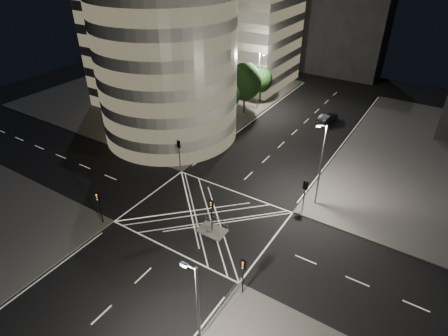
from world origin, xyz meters
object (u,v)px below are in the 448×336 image
Objects in this scene: sedan at (327,118)px; street_lamp_left_far at (259,79)px; traffic_signal_nl at (99,202)px; street_lamp_right_far at (321,163)px; traffic_signal_fl at (179,149)px; street_lamp_right_near at (198,317)px; central_island at (212,231)px; traffic_signal_fr at (305,191)px; traffic_signal_nr at (243,270)px; traffic_signal_island at (212,210)px; street_lamp_left_near at (198,116)px.

street_lamp_left_far is at bearing 17.26° from sedan.
traffic_signal_nl is 0.40× the size of street_lamp_right_far.
street_lamp_right_near is (18.24, -20.80, 2.63)m from traffic_signal_fl.
street_lamp_right_near is at bearing -21.55° from traffic_signal_nl.
central_island is 11.10m from traffic_signal_fr.
traffic_signal_nl is 24.27m from street_lamp_right_far.
traffic_signal_fl is 22.24m from traffic_signal_nr.
traffic_signal_nl is at bearing -90.00° from traffic_signal_fl.
traffic_signal_island is (10.80, -8.30, 0.00)m from traffic_signal_fl.
traffic_signal_fr and traffic_signal_island have the same top height.
traffic_signal_nl is at bearing 158.45° from street_lamp_right_near.
traffic_signal_fr is 0.40× the size of street_lamp_right_near.
street_lamp_right_near is at bearing -84.96° from traffic_signal_nr.
street_lamp_left_near is 1.00× the size of street_lamp_right_near.
traffic_signal_fr is 10.73m from traffic_signal_island.
street_lamp_right_far reaches higher than traffic_signal_fr.
traffic_signal_nr is at bearing -45.87° from street_lamp_left_near.
traffic_signal_fl reaches higher than central_island.
street_lamp_right_near is (0.64, -20.80, 2.63)m from traffic_signal_fr.
traffic_signal_fl is 0.40× the size of street_lamp_left_far.
traffic_signal_fl is 27.79m from street_lamp_right_near.
street_lamp_left_far reaches higher than traffic_signal_nl.
street_lamp_left_far reaches higher than central_island.
sedan is (1.05, 32.89, 0.70)m from central_island.
traffic_signal_nr is (0.00, -13.60, 0.00)m from traffic_signal_fr.
traffic_signal_nr is 1.00× the size of traffic_signal_island.
street_lamp_left_far reaches higher than traffic_signal_fl.
traffic_signal_nl is 0.40× the size of street_lamp_left_far.
traffic_signal_island is 32.98m from sedan.
traffic_signal_nl is at bearing -142.31° from traffic_signal_fr.
street_lamp_right_far is (18.87, -3.00, 0.00)m from street_lamp_left_near.
street_lamp_left_near is at bearing 96.97° from traffic_signal_fl.
traffic_signal_fr is at bearing 0.00° from traffic_signal_fl.
street_lamp_right_near is (7.44, -12.50, 5.47)m from central_island.
traffic_signal_nr is at bearing -92.30° from street_lamp_right_far.
central_island is 2.84m from traffic_signal_island.
traffic_signal_island is 0.86× the size of sedan.
traffic_signal_fl is 1.00× the size of traffic_signal_nl.
street_lamp_left_near is (-18.24, 5.20, 2.63)m from traffic_signal_fr.
central_island is 9.08m from traffic_signal_nr.
street_lamp_left_far is 2.14× the size of sedan.
traffic_signal_fr is at bearing -51.83° from street_lamp_left_far.
central_island is 13.91m from traffic_signal_fl.
street_lamp_left_far reaches higher than sedan.
traffic_signal_fl is 0.40× the size of street_lamp_right_far.
traffic_signal_fr reaches higher than central_island.
street_lamp_left_near is 18.00m from street_lamp_left_far.
street_lamp_right_far and street_lamp_right_near have the same top height.
central_island is 0.64× the size of sedan.
traffic_signal_fl is 13.60m from traffic_signal_nl.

